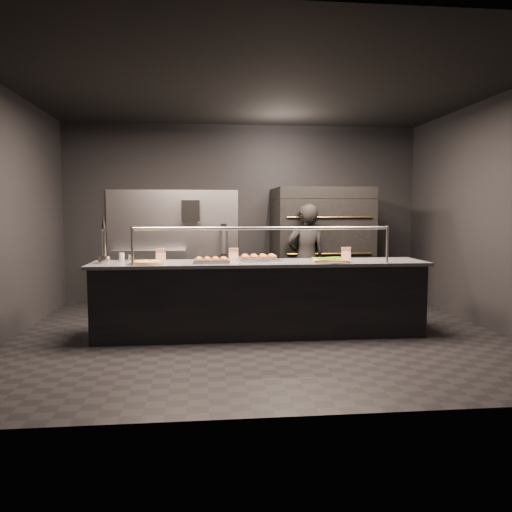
# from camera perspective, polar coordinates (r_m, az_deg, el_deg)

# --- Properties ---
(room) EXTENTS (6.04, 6.00, 3.00)m
(room) POSITION_cam_1_polar(r_m,az_deg,el_deg) (6.15, 0.23, 4.75)
(room) COLOR black
(room) RESTS_ON ground
(service_counter) EXTENTS (4.10, 0.78, 1.37)m
(service_counter) POSITION_cam_1_polar(r_m,az_deg,el_deg) (6.19, 0.49, -4.84)
(service_counter) COLOR black
(service_counter) RESTS_ON ground
(pizza_oven) EXTENTS (1.50, 1.23, 1.91)m
(pizza_oven) POSITION_cam_1_polar(r_m,az_deg,el_deg) (8.20, 7.32, 1.08)
(pizza_oven) COLOR black
(pizza_oven) RESTS_ON ground
(prep_shelf) EXTENTS (1.20, 0.35, 0.90)m
(prep_shelf) POSITION_cam_1_polar(r_m,az_deg,el_deg) (8.50, -12.13, -2.35)
(prep_shelf) COLOR #99999E
(prep_shelf) RESTS_ON ground
(towel_dispenser) EXTENTS (0.30, 0.20, 0.35)m
(towel_dispenser) POSITION_cam_1_polar(r_m,az_deg,el_deg) (8.46, -7.47, 5.16)
(towel_dispenser) COLOR black
(towel_dispenser) RESTS_ON room
(fire_extinguisher) EXTENTS (0.14, 0.14, 0.51)m
(fire_extinguisher) POSITION_cam_1_polar(r_m,az_deg,el_deg) (8.48, -3.72, 1.87)
(fire_extinguisher) COLOR #B2B2B7
(fire_extinguisher) RESTS_ON room
(beer_tap) EXTENTS (0.15, 0.21, 0.56)m
(beer_tap) POSITION_cam_1_polar(r_m,az_deg,el_deg) (6.22, -16.97, 0.69)
(beer_tap) COLOR silver
(beer_tap) RESTS_ON service_counter
(round_pizza) EXTENTS (0.43, 0.43, 0.03)m
(round_pizza) POSITION_cam_1_polar(r_m,az_deg,el_deg) (6.00, -12.52, -0.74)
(round_pizza) COLOR silver
(round_pizza) RESTS_ON service_counter
(slider_tray_a) EXTENTS (0.44, 0.33, 0.07)m
(slider_tray_a) POSITION_cam_1_polar(r_m,az_deg,el_deg) (6.03, -5.11, -0.51)
(slider_tray_a) COLOR silver
(slider_tray_a) RESTS_ON service_counter
(slider_tray_b) EXTENTS (0.58, 0.50, 0.08)m
(slider_tray_b) POSITION_cam_1_polar(r_m,az_deg,el_deg) (6.28, 0.33, -0.22)
(slider_tray_b) COLOR silver
(slider_tray_b) RESTS_ON service_counter
(square_pizza) EXTENTS (0.53, 0.53, 0.05)m
(square_pizza) POSITION_cam_1_polar(r_m,az_deg,el_deg) (6.17, 8.49, -0.49)
(square_pizza) COLOR silver
(square_pizza) RESTS_ON service_counter
(condiment_jar) EXTENTS (0.16, 0.06, 0.11)m
(condiment_jar) POSITION_cam_1_polar(r_m,az_deg,el_deg) (6.36, -14.82, -0.16)
(condiment_jar) COLOR silver
(condiment_jar) RESTS_ON service_counter
(tent_cards) EXTENTS (2.51, 0.04, 0.15)m
(tent_cards) POSITION_cam_1_polar(r_m,az_deg,el_deg) (6.39, -0.92, 0.26)
(tent_cards) COLOR white
(tent_cards) RESTS_ON service_counter
(trash_bin) EXTENTS (0.46, 0.46, 0.76)m
(trash_bin) POSITION_cam_1_polar(r_m,az_deg,el_deg) (8.23, -5.62, -2.99)
(trash_bin) COLOR black
(trash_bin) RESTS_ON ground
(worker) EXTENTS (0.64, 0.46, 1.65)m
(worker) POSITION_cam_1_polar(r_m,az_deg,el_deg) (7.49, 5.74, -0.38)
(worker) COLOR black
(worker) RESTS_ON ground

